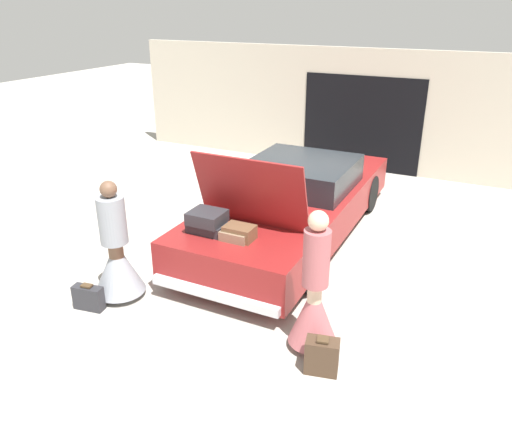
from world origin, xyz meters
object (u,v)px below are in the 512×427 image
person_left (117,257)px  suitcase_beside_left_person (88,298)px  car (294,203)px  person_right (314,301)px  suitcase_beside_right_person (322,356)px

person_left → suitcase_beside_left_person: 0.63m
car → person_right: bearing=-63.6°
person_left → suitcase_beside_left_person: person_left is taller
suitcase_beside_right_person → car: bearing=117.3°
car → person_left: size_ratio=3.24×
person_right → suitcase_beside_left_person: size_ratio=4.09×
suitcase_beside_left_person → suitcase_beside_right_person: (3.14, 0.19, 0.04)m
person_left → suitcase_beside_left_person: (-0.15, -0.44, -0.42)m
car → person_right: car is taller
suitcase_beside_left_person → suitcase_beside_right_person: 3.15m
person_left → suitcase_beside_right_person: bearing=89.7°
person_right → suitcase_beside_left_person: person_right is taller
suitcase_beside_left_person → person_left: bearing=71.3°
person_left → suitcase_beside_right_person: size_ratio=3.83×
person_right → car: bearing=26.7°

